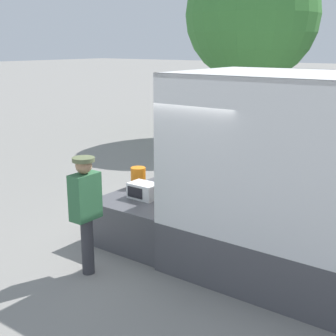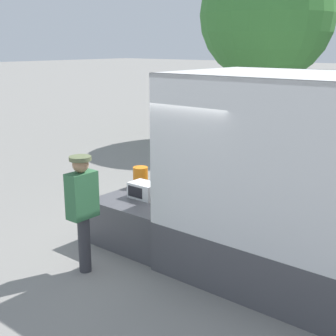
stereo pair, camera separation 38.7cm
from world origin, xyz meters
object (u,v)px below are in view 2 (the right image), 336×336
object	(u,v)px
worker_person	(82,202)
street_tree	(267,15)
orange_bucket	(141,177)
portable_generator	(180,177)
microwave	(144,190)

from	to	relation	value
worker_person	street_tree	size ratio (longest dim) A/B	0.27
orange_bucket	worker_person	distance (m)	1.94
portable_generator	street_tree	world-z (taller)	street_tree
portable_generator	street_tree	size ratio (longest dim) A/B	0.10
portable_generator	orange_bucket	distance (m)	0.72
microwave	portable_generator	world-z (taller)	portable_generator
portable_generator	worker_person	world-z (taller)	worker_person
microwave	portable_generator	distance (m)	0.84
street_tree	orange_bucket	bearing A→B (deg)	-75.92
microwave	worker_person	xyz separation A→B (m)	(0.09, -1.41, 0.19)
portable_generator	orange_bucket	bearing A→B (deg)	-147.49
portable_generator	orange_bucket	world-z (taller)	portable_generator
orange_bucket	street_tree	world-z (taller)	street_tree
microwave	street_tree	distance (m)	9.83
orange_bucket	worker_person	bearing A→B (deg)	-72.69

